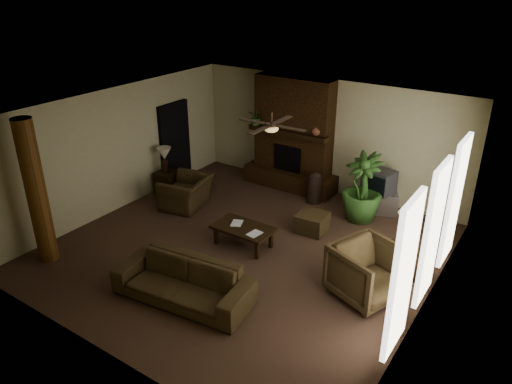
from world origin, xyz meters
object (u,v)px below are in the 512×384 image
Objects in this scene: side_table_left at (168,182)px; lamp_right at (407,223)px; armchair_left at (186,188)px; tv_stand at (378,201)px; floor_plant at (361,201)px; side_table_right at (403,260)px; coffee_table at (243,229)px; log_column at (36,193)px; ottoman at (312,223)px; armchair_right at (368,270)px; lamp_left at (164,155)px; floor_vase at (314,186)px; sofa at (183,276)px.

lamp_right reaches higher than side_table_left.
side_table_left is (-0.91, 0.34, -0.21)m from armchair_left.
armchair_left is 1.30× the size of tv_stand.
floor_plant is 2.83× the size of side_table_left.
coffee_table is at bearing -164.49° from side_table_right.
log_column is at bearing -150.45° from side_table_right.
ottoman is 1.09× the size of side_table_right.
armchair_right is 2.40m from ottoman.
side_table_left is at bearing -121.90° from armchair_left.
side_table_left is 0.85× the size of lamp_right.
log_column is at bearing -86.73° from lamp_left.
lamp_right is (2.07, -0.42, 0.80)m from ottoman.
coffee_table is at bearing 59.80° from armchair_left.
armchair_left is 4.01m from floor_plant.
armchair_right is (5.56, 2.28, -0.86)m from log_column.
lamp_right is (2.70, -1.71, 0.57)m from floor_vase.
side_table_left is at bearing 160.94° from coffee_table.
sofa is 4.43m from lamp_left.
floor_plant is (1.26, -0.20, 0.00)m from floor_vase.
lamp_left is at bearing -119.53° from armchair_left.
side_table_right reaches higher than ottoman.
lamp_left is (0.00, -0.04, 0.73)m from side_table_left.
log_column is at bearing 133.08° from armchair_right.
lamp_right reaches higher than side_table_right.
armchair_left is (-2.31, 2.70, 0.02)m from sofa.
log_column is 1.80× the size of floor_plant.
side_table_right is at bearing -1.75° from lamp_left.
floor_vase is 3.64m from side_table_left.
lamp_right is at bearing -46.19° from floor_plant.
coffee_table is 1.85× the size of lamp_left.
side_table_left is (-5.76, 1.26, -0.26)m from armchair_right.
floor_vase is at bearing 147.30° from side_table_right.
log_column is 2.53× the size of armchair_left.
lamp_right is at bearing 30.19° from log_column.
armchair_left is at bearing -178.77° from side_table_right.
floor_plant is (1.33, 4.38, -0.03)m from sofa.
tv_stand is at bearing 63.79° from ottoman.
side_table_right is at bearing -12.81° from ottoman.
tv_stand is 1.55× the size of side_table_left.
lamp_left is at bearing -163.14° from floor_plant.
lamp_left is 6.09m from side_table_right.
armchair_right is 0.90× the size of coffee_table.
coffee_table is 0.77× the size of floor_plant.
side_table_right is at bearing 5.22° from armchair_right.
coffee_table is at bearing -122.02° from floor_plant.
floor_vase is at bearing 25.61° from lamp_left.
ottoman is 0.39× the size of floor_plant.
tv_stand is at bearing 120.78° from lamp_right.
floor_plant is at bearing -9.05° from floor_vase.
lamp_right reaches higher than floor_plant.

